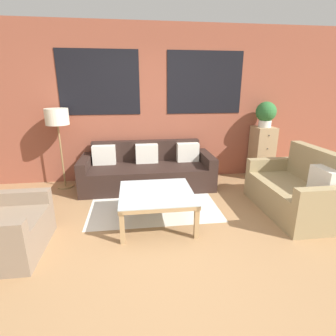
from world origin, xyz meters
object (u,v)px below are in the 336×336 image
object	(u,v)px
coffee_table	(156,196)
drawer_cabinet	(262,153)
couch_dark	(148,171)
potted_plant	(266,113)
floor_lamp	(57,120)
settee_vintage	(296,191)

from	to	relation	value
coffee_table	drawer_cabinet	world-z (taller)	drawer_cabinet
couch_dark	drawer_cabinet	bearing A→B (deg)	5.06
couch_dark	potted_plant	xyz separation A→B (m)	(2.25, 0.20, 0.98)
drawer_cabinet	floor_lamp	bearing A→B (deg)	-179.27
drawer_cabinet	couch_dark	bearing A→B (deg)	-174.94
couch_dark	potted_plant	size ratio (longest dim) A/B	4.89
coffee_table	potted_plant	distance (m)	2.84
floor_lamp	drawer_cabinet	world-z (taller)	floor_lamp
settee_vintage	floor_lamp	size ratio (longest dim) A/B	1.03
couch_dark	floor_lamp	distance (m)	1.75
settee_vintage	couch_dark	bearing A→B (deg)	147.53
floor_lamp	settee_vintage	bearing A→B (deg)	-22.37
settee_vintage	potted_plant	size ratio (longest dim) A/B	3.05
settee_vintage	drawer_cabinet	xyz separation A→B (m)	(0.20, 1.50, 0.19)
couch_dark	coffee_table	distance (m)	1.36
settee_vintage	drawer_cabinet	world-z (taller)	drawer_cabinet
settee_vintage	potted_plant	world-z (taller)	potted_plant
couch_dark	drawer_cabinet	size ratio (longest dim) A/B	2.30
coffee_table	drawer_cabinet	bearing A→B (deg)	35.13
potted_plant	floor_lamp	bearing A→B (deg)	-179.27
floor_lamp	drawer_cabinet	distance (m)	3.80
coffee_table	couch_dark	bearing A→B (deg)	91.50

